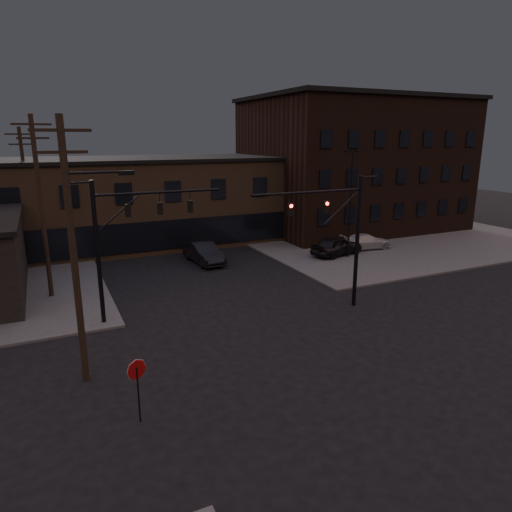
{
  "coord_description": "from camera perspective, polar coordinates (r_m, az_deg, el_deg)",
  "views": [
    {
      "loc": [
        -10.4,
        -17.12,
        10.13
      ],
      "look_at": [
        0.44,
        5.94,
        3.5
      ],
      "focal_mm": 32.0,
      "sensor_mm": 36.0,
      "label": 1
    }
  ],
  "objects": [
    {
      "name": "traffic_signal_far",
      "position": [
        25.9,
        -16.52,
        2.58
      ],
      "size": [
        7.12,
        0.24,
        8.0
      ],
      "color": "black",
      "rests_on": "ground"
    },
    {
      "name": "traffic_signal_near",
      "position": [
        27.25,
        10.71,
        3.33
      ],
      "size": [
        7.12,
        0.24,
        8.0
      ],
      "color": "black",
      "rests_on": "ground"
    },
    {
      "name": "lot_light_a",
      "position": [
        39.21,
        11.77,
        7.52
      ],
      "size": [
        1.5,
        0.28,
        9.14
      ],
      "color": "black",
      "rests_on": "ground"
    },
    {
      "name": "ground",
      "position": [
        22.45,
        5.56,
        -12.32
      ],
      "size": [
        140.0,
        140.0,
        0.0
      ],
      "primitive_type": "plane",
      "color": "black",
      "rests_on": "ground"
    },
    {
      "name": "parked_car_lot_b",
      "position": [
        43.27,
        13.59,
        1.78
      ],
      "size": [
        4.93,
        2.36,
        1.38
      ],
      "primitive_type": "imported",
      "rotation": [
        0.0,
        0.0,
        1.48
      ],
      "color": "#B7B7B9",
      "rests_on": "sidewalk_ne"
    },
    {
      "name": "utility_pole_near",
      "position": [
        19.61,
        -21.74,
        0.98
      ],
      "size": [
        3.7,
        0.28,
        11.0
      ],
      "color": "black",
      "rests_on": "ground"
    },
    {
      "name": "building_right",
      "position": [
        54.03,
        11.93,
        10.96
      ],
      "size": [
        22.0,
        16.0,
        14.0
      ],
      "primitive_type": "cube",
      "color": "black",
      "rests_on": "ground"
    },
    {
      "name": "building_row",
      "position": [
        46.71,
        -12.19,
        6.72
      ],
      "size": [
        40.0,
        12.0,
        8.0
      ],
      "primitive_type": "cube",
      "color": "brown",
      "rests_on": "ground"
    },
    {
      "name": "parked_car_lot_a",
      "position": [
        40.37,
        10.05,
        1.29
      ],
      "size": [
        5.32,
        3.09,
        1.7
      ],
      "primitive_type": "imported",
      "rotation": [
        0.0,
        0.0,
        1.8
      ],
      "color": "black",
      "rests_on": "sidewalk_ne"
    },
    {
      "name": "utility_pole_far",
      "position": [
        43.35,
        -26.74,
        7.29
      ],
      "size": [
        2.2,
        0.28,
        11.0
      ],
      "color": "black",
      "rests_on": "ground"
    },
    {
      "name": "car_crossing",
      "position": [
        38.11,
        -6.57,
        0.41
      ],
      "size": [
        2.21,
        5.35,
        1.72
      ],
      "primitive_type": "imported",
      "rotation": [
        0.0,
        0.0,
        0.08
      ],
      "color": "black",
      "rests_on": "ground"
    },
    {
      "name": "sidewalk_ne",
      "position": [
        51.78,
        14.18,
        2.95
      ],
      "size": [
        30.0,
        30.0,
        0.15
      ],
      "primitive_type": "cube",
      "color": "#474744",
      "rests_on": "ground"
    },
    {
      "name": "utility_pole_mid",
      "position": [
        31.37,
        -25.18,
        5.88
      ],
      "size": [
        3.7,
        0.28,
        11.5
      ],
      "color": "black",
      "rests_on": "ground"
    },
    {
      "name": "lot_light_b",
      "position": [
        46.8,
        14.04,
        8.5
      ],
      "size": [
        1.5,
        0.28,
        9.14
      ],
      "color": "black",
      "rests_on": "ground"
    },
    {
      "name": "stop_sign",
      "position": [
        17.42,
        -14.65,
        -14.34
      ],
      "size": [
        0.72,
        0.33,
        2.48
      ],
      "color": "black",
      "rests_on": "ground"
    }
  ]
}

